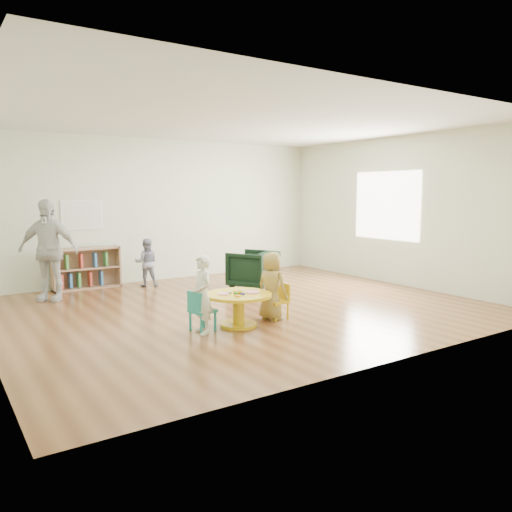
{
  "coord_description": "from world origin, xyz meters",
  "views": [
    {
      "loc": [
        -3.98,
        -6.4,
        1.75
      ],
      "look_at": [
        0.05,
        -0.3,
        0.82
      ],
      "focal_mm": 35.0,
      "sensor_mm": 36.0,
      "label": 1
    }
  ],
  "objects_px": {
    "child_left": "(202,295)",
    "adult_caretaker": "(48,250)",
    "bookshelf": "(85,269)",
    "armchair": "(253,270)",
    "child_right": "(272,286)",
    "activity_table": "(238,303)",
    "toddler": "(146,263)",
    "kid_chair_right": "(279,300)",
    "kid_chair_left": "(200,310)"
  },
  "relations": [
    {
      "from": "bookshelf",
      "to": "child_right",
      "type": "bearing_deg",
      "value": -67.49
    },
    {
      "from": "toddler",
      "to": "child_left",
      "type": "bearing_deg",
      "value": 102.7
    },
    {
      "from": "activity_table",
      "to": "bookshelf",
      "type": "distance_m",
      "value": 3.9
    },
    {
      "from": "kid_chair_right",
      "to": "adult_caretaker",
      "type": "bearing_deg",
      "value": 36.1
    },
    {
      "from": "kid_chair_left",
      "to": "toddler",
      "type": "bearing_deg",
      "value": 158.5
    },
    {
      "from": "kid_chair_right",
      "to": "armchair",
      "type": "distance_m",
      "value": 2.25
    },
    {
      "from": "child_left",
      "to": "adult_caretaker",
      "type": "bearing_deg",
      "value": -157.58
    },
    {
      "from": "bookshelf",
      "to": "child_right",
      "type": "distance_m",
      "value": 4.04
    },
    {
      "from": "activity_table",
      "to": "kid_chair_right",
      "type": "height_order",
      "value": "kid_chair_right"
    },
    {
      "from": "kid_chair_right",
      "to": "bookshelf",
      "type": "bearing_deg",
      "value": 21.24
    },
    {
      "from": "armchair",
      "to": "child_left",
      "type": "xyz_separation_m",
      "value": [
        -2.14,
        -2.12,
        0.14
      ]
    },
    {
      "from": "adult_caretaker",
      "to": "child_left",
      "type": "bearing_deg",
      "value": -32.41
    },
    {
      "from": "toddler",
      "to": "bookshelf",
      "type": "bearing_deg",
      "value": -0.0
    },
    {
      "from": "kid_chair_left",
      "to": "armchair",
      "type": "relative_size",
      "value": 0.68
    },
    {
      "from": "bookshelf",
      "to": "armchair",
      "type": "distance_m",
      "value": 3.07
    },
    {
      "from": "adult_caretaker",
      "to": "toddler",
      "type": "bearing_deg",
      "value": 46.25
    },
    {
      "from": "child_right",
      "to": "toddler",
      "type": "relative_size",
      "value": 1.05
    },
    {
      "from": "activity_table",
      "to": "toddler",
      "type": "xyz_separation_m",
      "value": [
        0.03,
        3.35,
        0.15
      ]
    },
    {
      "from": "activity_table",
      "to": "child_left",
      "type": "bearing_deg",
      "value": -175.99
    },
    {
      "from": "bookshelf",
      "to": "toddler",
      "type": "height_order",
      "value": "toddler"
    },
    {
      "from": "child_left",
      "to": "bookshelf",
      "type": "bearing_deg",
      "value": -172.31
    },
    {
      "from": "child_left",
      "to": "kid_chair_right",
      "type": "bearing_deg",
      "value": 93.99
    },
    {
      "from": "kid_chair_left",
      "to": "adult_caretaker",
      "type": "bearing_deg",
      "value": -169.83
    },
    {
      "from": "child_right",
      "to": "adult_caretaker",
      "type": "xyz_separation_m",
      "value": [
        -2.31,
        3.01,
        0.35
      ]
    },
    {
      "from": "armchair",
      "to": "toddler",
      "type": "height_order",
      "value": "toddler"
    },
    {
      "from": "child_right",
      "to": "adult_caretaker",
      "type": "relative_size",
      "value": 0.57
    },
    {
      "from": "kid_chair_right",
      "to": "armchair",
      "type": "xyz_separation_m",
      "value": [
        0.91,
        2.06,
        0.08
      ]
    },
    {
      "from": "kid_chair_right",
      "to": "adult_caretaker",
      "type": "relative_size",
      "value": 0.3
    },
    {
      "from": "kid_chair_left",
      "to": "child_right",
      "type": "bearing_deg",
      "value": 78.53
    },
    {
      "from": "kid_chair_left",
      "to": "kid_chair_right",
      "type": "distance_m",
      "value": 1.22
    },
    {
      "from": "kid_chair_right",
      "to": "child_right",
      "type": "bearing_deg",
      "value": 75.96
    },
    {
      "from": "bookshelf",
      "to": "child_left",
      "type": "relative_size",
      "value": 1.22
    },
    {
      "from": "child_left",
      "to": "child_right",
      "type": "relative_size",
      "value": 1.04
    },
    {
      "from": "bookshelf",
      "to": "child_left",
      "type": "bearing_deg",
      "value": -83.59
    },
    {
      "from": "child_left",
      "to": "toddler",
      "type": "relative_size",
      "value": 1.09
    },
    {
      "from": "adult_caretaker",
      "to": "kid_chair_right",
      "type": "bearing_deg",
      "value": -14.91
    },
    {
      "from": "bookshelf",
      "to": "adult_caretaker",
      "type": "bearing_deg",
      "value": -136.41
    },
    {
      "from": "kid_chair_left",
      "to": "bookshelf",
      "type": "height_order",
      "value": "bookshelf"
    },
    {
      "from": "bookshelf",
      "to": "adult_caretaker",
      "type": "xyz_separation_m",
      "value": [
        -0.76,
        -0.73,
        0.46
      ]
    },
    {
      "from": "kid_chair_right",
      "to": "child_left",
      "type": "distance_m",
      "value": 1.25
    },
    {
      "from": "kid_chair_right",
      "to": "adult_caretaker",
      "type": "xyz_separation_m",
      "value": [
        -2.42,
        3.03,
        0.56
      ]
    },
    {
      "from": "activity_table",
      "to": "kid_chair_right",
      "type": "distance_m",
      "value": 0.68
    },
    {
      "from": "armchair",
      "to": "adult_caretaker",
      "type": "height_order",
      "value": "adult_caretaker"
    },
    {
      "from": "bookshelf",
      "to": "child_left",
      "type": "height_order",
      "value": "child_left"
    },
    {
      "from": "armchair",
      "to": "child_right",
      "type": "relative_size",
      "value": 0.81
    },
    {
      "from": "child_right",
      "to": "child_left",
      "type": "bearing_deg",
      "value": 74.81
    },
    {
      "from": "kid_chair_right",
      "to": "child_left",
      "type": "relative_size",
      "value": 0.51
    },
    {
      "from": "kid_chair_left",
      "to": "child_left",
      "type": "bearing_deg",
      "value": -17.82
    },
    {
      "from": "kid_chair_left",
      "to": "kid_chair_right",
      "type": "bearing_deg",
      "value": 77.48
    },
    {
      "from": "armchair",
      "to": "adult_caretaker",
      "type": "xyz_separation_m",
      "value": [
        -3.33,
        0.97,
        0.48
      ]
    }
  ]
}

